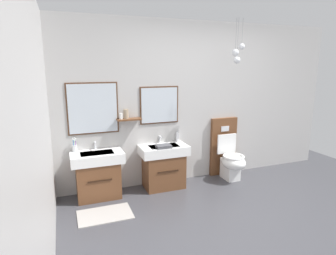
{
  "coord_description": "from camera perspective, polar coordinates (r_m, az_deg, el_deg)",
  "views": [
    {
      "loc": [
        -2.15,
        -2.39,
        1.87
      ],
      "look_at": [
        -0.7,
        1.47,
        0.98
      ],
      "focal_mm": 30.59,
      "sensor_mm": 36.0,
      "label": 1
    }
  ],
  "objects": [
    {
      "name": "ground_plane",
      "position": [
        3.75,
        19.35,
        -19.36
      ],
      "size": [
        6.08,
        4.98,
        0.1
      ],
      "primitive_type": "cube",
      "color": "#3D3D42",
      "rests_on": "ground"
    },
    {
      "name": "wall_back",
      "position": [
        4.76,
        6.19,
        5.05
      ],
      "size": [
        4.88,
        0.58,
        2.55
      ],
      "color": "#B7B5B2",
      "rests_on": "ground"
    },
    {
      "name": "wall_left",
      "position": [
        2.47,
        -25.28,
        -2.84
      ],
      "size": [
        0.12,
        3.78,
        2.55
      ],
      "primitive_type": "cube",
      "color": "#B7B5B2",
      "rests_on": "ground"
    },
    {
      "name": "bath_mat",
      "position": [
        3.9,
        -12.45,
        -16.59
      ],
      "size": [
        0.68,
        0.44,
        0.01
      ],
      "primitive_type": "cube",
      "color": "#9E9993",
      "rests_on": "ground"
    },
    {
      "name": "vanity_sink_left",
      "position": [
        4.28,
        -13.8,
        -8.85
      ],
      "size": [
        0.73,
        0.45,
        0.67
      ],
      "color": "brown",
      "rests_on": "ground"
    },
    {
      "name": "tap_on_left_sink",
      "position": [
        4.3,
        -14.32,
        -3.33
      ],
      "size": [
        0.03,
        0.13,
        0.11
      ],
      "color": "silver",
      "rests_on": "vanity_sink_left"
    },
    {
      "name": "vanity_sink_right",
      "position": [
        4.48,
        -0.92,
        -7.47
      ],
      "size": [
        0.73,
        0.45,
        0.67
      ],
      "color": "brown",
      "rests_on": "ground"
    },
    {
      "name": "tap_on_right_sink",
      "position": [
        4.51,
        -1.61,
        -2.22
      ],
      "size": [
        0.03,
        0.13,
        0.11
      ],
      "color": "silver",
      "rests_on": "vanity_sink_right"
    },
    {
      "name": "toilet",
      "position": [
        4.95,
        11.9,
        -5.58
      ],
      "size": [
        0.48,
        0.62,
        1.0
      ],
      "color": "brown",
      "rests_on": "ground"
    },
    {
      "name": "toothbrush_cup",
      "position": [
        4.28,
        -18.09,
        -3.82
      ],
      "size": [
        0.07,
        0.07,
        0.21
      ],
      "color": "silver",
      "rests_on": "vanity_sink_left"
    },
    {
      "name": "soap_dispenser",
      "position": [
        4.61,
        1.87,
        -1.84
      ],
      "size": [
        0.06,
        0.06,
        0.18
      ],
      "color": "white",
      "rests_on": "vanity_sink_right"
    },
    {
      "name": "folded_hand_towel",
      "position": [
        4.26,
        -0.89,
        -3.78
      ],
      "size": [
        0.22,
        0.16,
        0.04
      ],
      "primitive_type": "cube",
      "color": "#47474C",
      "rests_on": "vanity_sink_right"
    }
  ]
}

